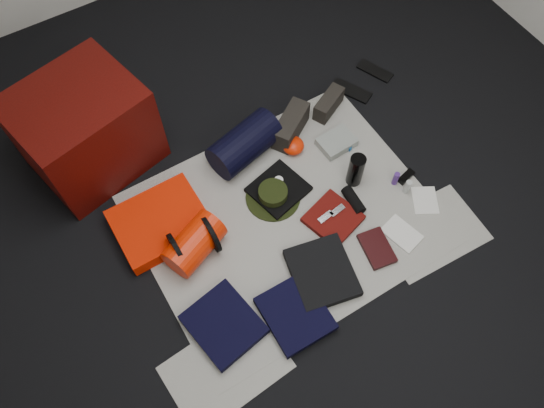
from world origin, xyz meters
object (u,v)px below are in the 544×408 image
red_cabinet (85,130)px  water_bottle (356,170)px  stuff_sack (194,244)px  sleeping_pad (160,222)px  compact_camera (333,143)px  paperback_book (377,248)px  navy_duffel (244,144)px

red_cabinet → water_bottle: size_ratio=2.92×
stuff_sack → water_bottle: bearing=-4.5°
sleeping_pad → compact_camera: (1.14, -0.04, -0.02)m
sleeping_pad → water_bottle: 1.15m
stuff_sack → water_bottle: (1.01, -0.08, 0.02)m
red_cabinet → compact_camera: bearing=-40.6°
water_bottle → compact_camera: bearing=82.4°
sleeping_pad → water_bottle: size_ratio=2.16×
sleeping_pad → water_bottle: (1.10, -0.32, 0.07)m
compact_camera → paperback_book: bearing=-110.9°
stuff_sack → paperback_book: stuff_sack is taller
sleeping_pad → navy_duffel: navy_duffel is taller
red_cabinet → stuff_sack: bearing=-88.4°
water_bottle → navy_duffel: bearing=132.7°
stuff_sack → compact_camera: stuff_sack is taller
red_cabinet → navy_duffel: (0.77, -0.45, -0.16)m
compact_camera → paperback_book: compact_camera is taller
red_cabinet → navy_duffel: size_ratio=1.56×
stuff_sack → water_bottle: 1.01m
navy_duffel → red_cabinet: bearing=136.2°
water_bottle → stuff_sack: bearing=175.5°
water_bottle → paperback_book: water_bottle is taller
navy_duffel → sleeping_pad: bearing=-178.5°
stuff_sack → water_bottle: size_ratio=1.44×
navy_duffel → compact_camera: size_ratio=3.87×
stuff_sack → navy_duffel: 0.69m
stuff_sack → navy_duffel: bearing=37.0°
stuff_sack → compact_camera: (1.04, 0.19, -0.08)m
compact_camera → sleeping_pad: bearing=171.6°
sleeping_pad → stuff_sack: (0.10, -0.24, 0.05)m
stuff_sack → paperback_book: size_ratio=1.49×
red_cabinet → compact_camera: size_ratio=6.02×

